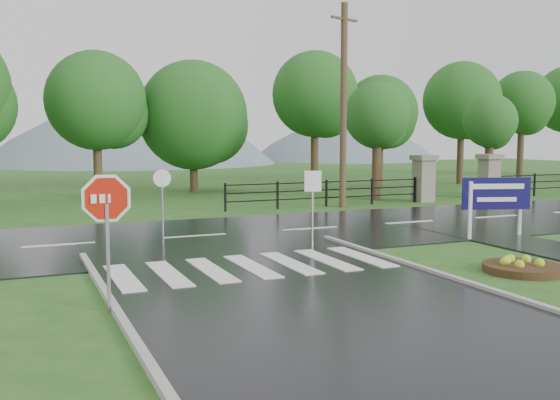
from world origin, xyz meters
name	(u,v)px	position (x,y,z in m)	size (l,w,h in m)	color
ground	(359,327)	(0.00, 0.00, 0.00)	(120.00, 120.00, 0.00)	#28591D
main_road	(195,237)	(0.00, 10.00, 0.00)	(90.00, 8.00, 0.04)	black
walkway	(551,250)	(8.50, 4.00, 0.00)	(2.20, 11.00, 0.04)	black
crosswalk	(252,266)	(0.00, 5.00, 0.06)	(6.50, 2.80, 0.02)	silver
pillar_west	(424,177)	(13.00, 16.00, 1.18)	(1.00, 1.00, 2.24)	gray
pillar_east	(489,175)	(17.00, 16.00, 1.18)	(1.00, 1.00, 2.24)	gray
fence_west	(326,190)	(7.75, 16.00, 0.72)	(9.58, 0.08, 1.20)	black
hills	(98,297)	(3.49, 65.00, -15.54)	(102.00, 48.00, 48.00)	slate
treeline	(141,197)	(1.00, 24.00, 0.00)	(83.20, 5.20, 10.00)	#1B531A
stop_sign	(107,210)	(-3.65, 2.53, 1.84)	(1.17, 0.14, 2.64)	#939399
estate_billboard	(496,197)	(8.47, 6.17, 1.29)	(2.08, 0.74, 1.88)	silver
flower_bed	(523,266)	(5.63, 2.14, 0.13)	(1.81, 1.81, 0.36)	#332111
reg_sign_small	(313,193)	(2.66, 7.11, 1.53)	(0.46, 0.17, 2.17)	#939399
reg_sign_round	(162,197)	(-1.18, 9.11, 1.39)	(0.50, 0.12, 2.19)	#939399
utility_pole_east	(343,105)	(8.30, 15.50, 4.50)	(1.53, 0.58, 8.86)	#473523
entrance_tree_left	(377,116)	(11.29, 17.50, 4.14)	(3.19, 3.19, 5.78)	#3D2B1C
entrance_tree_right	(490,122)	(18.30, 17.50, 3.90)	(2.83, 2.83, 5.37)	#3D2B1C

